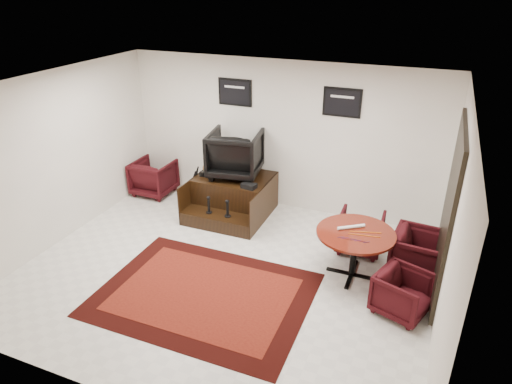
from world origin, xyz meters
The scene contains 16 objects.
ground centered at (0.00, 0.00, 0.00)m, with size 6.00×6.00×0.00m, color silver.
room_shell centered at (0.41, 0.12, 1.79)m, with size 6.02×5.02×2.81m.
area_rug centered at (-0.03, -0.60, 0.01)m, with size 2.95×2.21×0.01m.
shine_podium centered at (-0.69, 1.83, 0.33)m, with size 1.39×1.43×0.72m.
shine_chair centered at (-0.69, 1.97, 1.19)m, with size 0.91×0.86×0.94m, color black.
shoes_pair centered at (-1.18, 1.78, 0.76)m, with size 0.22×0.25×0.09m.
polish_kit centered at (-0.23, 1.54, 0.76)m, with size 0.25×0.17×0.09m, color black.
umbrella_black centered at (-1.50, 1.67, 0.42)m, with size 0.31×0.12×0.84m, color black, non-canonical shape.
umbrella_hooked centered at (-1.49, 1.75, 0.45)m, with size 0.34×0.13×0.90m, color black, non-canonical shape.
armchair_side centered at (-2.55, 2.00, 0.39)m, with size 0.76×0.72×0.79m, color black.
meeting_table centered at (1.82, 0.66, 0.66)m, with size 1.14×1.14×0.75m.
table_chair_back centered at (1.78, 1.42, 0.36)m, with size 0.69×0.65×0.72m, color black.
table_chair_window centered at (2.71, 1.04, 0.39)m, with size 0.75×0.71×0.78m, color black.
table_chair_corner centered at (2.59, 0.07, 0.33)m, with size 0.65×0.61×0.67m, color black.
paper_roll centered at (1.73, 0.74, 0.77)m, with size 0.05×0.05×0.42m, color white.
table_clutter centered at (1.91, 0.60, 0.75)m, with size 0.57×0.37×0.01m.
Camera 1 is at (2.61, -5.16, 4.09)m, focal length 32.00 mm.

